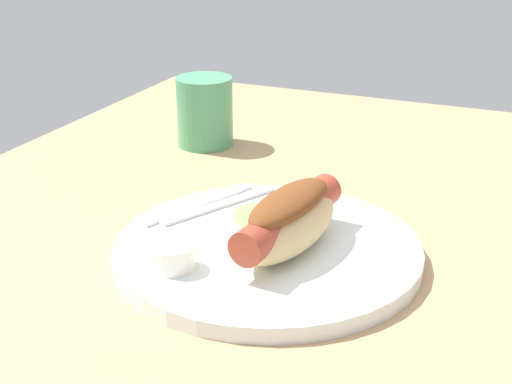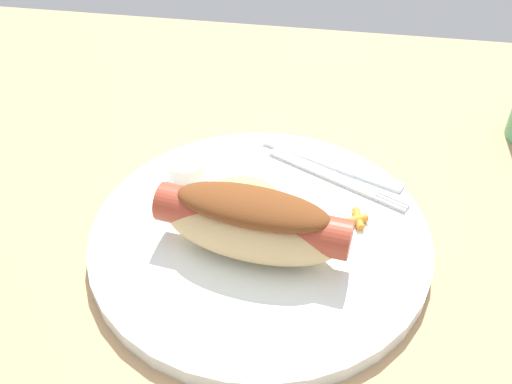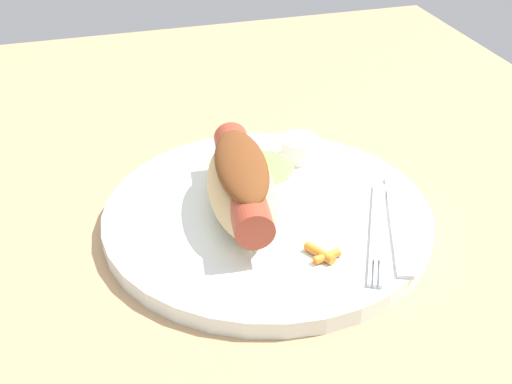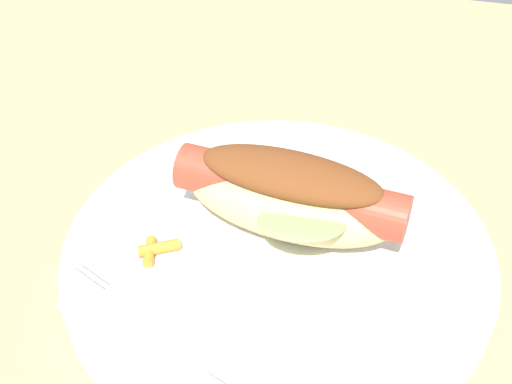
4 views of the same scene
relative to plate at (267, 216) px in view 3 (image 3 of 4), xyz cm
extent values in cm
cube|color=tan|center=(-3.04, -0.59, -1.70)|extent=(120.00, 90.00, 1.80)
cylinder|color=white|center=(0.00, 0.00, 0.00)|extent=(30.60, 30.60, 1.60)
ellipsoid|color=#DBB77A|center=(0.31, 2.35, 3.35)|extent=(16.04, 8.17, 5.11)
cylinder|color=#A33D28|center=(0.31, 2.35, 4.25)|extent=(16.85, 5.55, 3.39)
ellipsoid|color=brown|center=(0.31, 2.35, 5.77)|extent=(13.55, 6.33, 2.29)
ellipsoid|color=#7FC65B|center=(1.64, -1.04, 4.38)|extent=(6.66, 5.38, 1.17)
cylinder|color=white|center=(8.21, -6.03, 1.99)|extent=(4.04, 4.04, 2.38)
cube|color=silver|center=(-4.87, -9.00, 1.00)|extent=(11.35, 6.46, 0.40)
cube|color=silver|center=(-11.51, -5.19, 1.00)|extent=(3.00, 1.70, 0.40)
cube|color=silver|center=(-11.71, -5.59, 1.00)|extent=(3.00, 1.70, 0.40)
cube|color=silver|center=(-11.91, -5.99, 1.00)|extent=(3.00, 1.70, 0.40)
cube|color=silver|center=(-5.67, -10.61, 0.98)|extent=(14.76, 6.99, 0.36)
cylinder|color=orange|center=(-8.09, -2.14, 1.21)|extent=(3.00, 2.13, 0.83)
cylinder|color=orange|center=(-8.64, -2.58, 1.16)|extent=(1.25, 2.56, 0.73)
camera|label=1|loc=(61.06, 25.01, 33.71)|focal=52.11mm
camera|label=2|loc=(-5.62, 36.39, 37.19)|focal=40.34mm
camera|label=3|loc=(-49.81, 15.72, 36.17)|focal=47.43mm
camera|label=4|loc=(6.36, -35.22, 38.23)|focal=51.33mm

